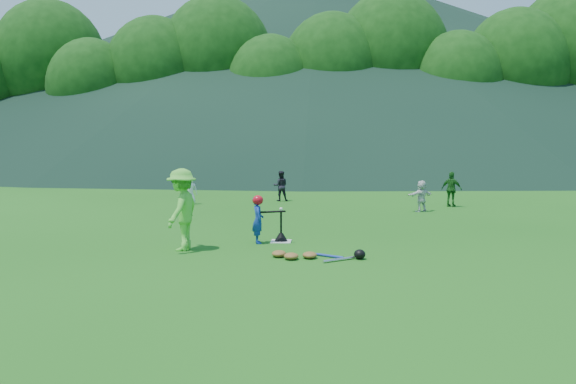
% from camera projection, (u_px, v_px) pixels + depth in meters
% --- Properties ---
extents(ground, '(120.00, 120.00, 0.00)m').
position_uv_depth(ground, '(281.00, 242.00, 12.54)').
color(ground, '#185413').
rests_on(ground, ground).
extents(home_plate, '(0.45, 0.45, 0.02)m').
position_uv_depth(home_plate, '(281.00, 241.00, 12.54)').
color(home_plate, silver).
rests_on(home_plate, ground).
extents(baseball, '(0.08, 0.08, 0.08)m').
position_uv_depth(baseball, '(281.00, 209.00, 12.47)').
color(baseball, white).
rests_on(baseball, batting_tee).
extents(batter_child, '(0.33, 0.43, 1.04)m').
position_uv_depth(batter_child, '(258.00, 220.00, 12.30)').
color(batter_child, navy).
rests_on(batter_child, ground).
extents(adult_coach, '(0.78, 1.17, 1.68)m').
position_uv_depth(adult_coach, '(182.00, 209.00, 11.50)').
color(adult_coach, '#5ACB3B').
rests_on(adult_coach, ground).
extents(fielder_a, '(0.55, 0.39, 1.05)m').
position_uv_depth(fielder_a, '(190.00, 190.00, 20.20)').
color(fielder_a, silver).
rests_on(fielder_a, ground).
extents(fielder_b, '(0.61, 0.50, 1.15)m').
position_uv_depth(fielder_b, '(281.00, 186.00, 21.30)').
color(fielder_b, black).
rests_on(fielder_b, ground).
extents(fielder_c, '(0.76, 0.63, 1.22)m').
position_uv_depth(fielder_c, '(452.00, 189.00, 19.37)').
color(fielder_c, '#1A581A').
rests_on(fielder_c, ground).
extents(fielder_d, '(0.96, 0.73, 1.01)m').
position_uv_depth(fielder_d, '(421.00, 196.00, 18.02)').
color(fielder_d, silver).
rests_on(fielder_d, ground).
extents(batting_tee, '(0.30, 0.30, 0.68)m').
position_uv_depth(batting_tee, '(281.00, 236.00, 12.53)').
color(batting_tee, black).
rests_on(batting_tee, home_plate).
extents(batter_gear, '(0.73, 0.26, 0.40)m').
position_uv_depth(batter_gear, '(259.00, 201.00, 12.27)').
color(batter_gear, red).
rests_on(batter_gear, ground).
extents(equipment_pile, '(1.80, 0.78, 0.19)m').
position_uv_depth(equipment_pile, '(310.00, 255.00, 10.73)').
color(equipment_pile, olive).
rests_on(equipment_pile, ground).
extents(outfield_fence, '(70.07, 0.08, 1.33)m').
position_uv_depth(outfield_fence, '(310.00, 164.00, 40.32)').
color(outfield_fence, gray).
rests_on(outfield_fence, ground).
extents(tree_line, '(70.04, 11.40, 14.82)m').
position_uv_depth(tree_line, '(314.00, 69.00, 45.45)').
color(tree_line, '#382314').
rests_on(tree_line, ground).
extents(distant_hills, '(155.00, 140.00, 32.00)m').
position_uv_depth(distant_hills, '(272.00, 66.00, 93.05)').
color(distant_hills, black).
rests_on(distant_hills, ground).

